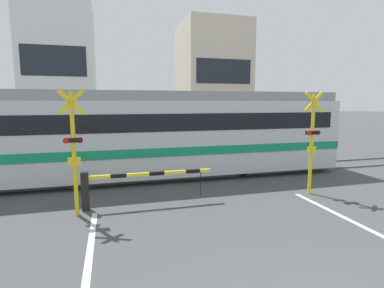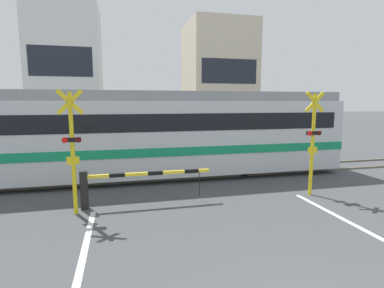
# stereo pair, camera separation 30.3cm
# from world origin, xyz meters

# --- Properties ---
(rail_track_near) EXTENTS (50.00, 0.10, 0.08)m
(rail_track_near) POSITION_xyz_m (0.00, 9.21, 0.04)
(rail_track_near) COLOR #6B6051
(rail_track_near) RESTS_ON ground_plane
(rail_track_far) EXTENTS (50.00, 0.10, 0.08)m
(rail_track_far) POSITION_xyz_m (0.00, 10.64, 0.04)
(rail_track_far) COLOR #6B6051
(rail_track_far) RESTS_ON ground_plane
(commuter_train) EXTENTS (21.64, 2.67, 3.44)m
(commuter_train) POSITION_xyz_m (-4.16, 9.92, 1.84)
(commuter_train) COLOR silver
(commuter_train) RESTS_ON ground_plane
(crossing_barrier_near) EXTENTS (3.79, 0.20, 1.11)m
(crossing_barrier_near) POSITION_xyz_m (-2.49, 6.68, 0.74)
(crossing_barrier_near) COLOR black
(crossing_barrier_near) RESTS_ON ground_plane
(crossing_barrier_far) EXTENTS (3.79, 0.20, 1.11)m
(crossing_barrier_far) POSITION_xyz_m (2.49, 12.87, 0.74)
(crossing_barrier_far) COLOR black
(crossing_barrier_far) RESTS_ON ground_plane
(crossing_signal_left) EXTENTS (0.68, 0.15, 3.38)m
(crossing_signal_left) POSITION_xyz_m (-3.65, 6.36, 1.86)
(crossing_signal_left) COLOR yellow
(crossing_signal_left) RESTS_ON ground_plane
(crossing_signal_right) EXTENTS (0.68, 0.15, 3.38)m
(crossing_signal_right) POSITION_xyz_m (3.65, 6.36, 1.86)
(crossing_signal_right) COLOR yellow
(crossing_signal_right) RESTS_ON ground_plane
(building_left_of_street) EXTENTS (5.28, 6.01, 10.89)m
(building_left_of_street) POSITION_xyz_m (-6.43, 25.06, 5.45)
(building_left_of_street) COLOR white
(building_left_of_street) RESTS_ON ground_plane
(building_right_of_street) EXTENTS (5.75, 6.01, 10.16)m
(building_right_of_street) POSITION_xyz_m (6.67, 25.06, 5.08)
(building_right_of_street) COLOR beige
(building_right_of_street) RESTS_ON ground_plane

